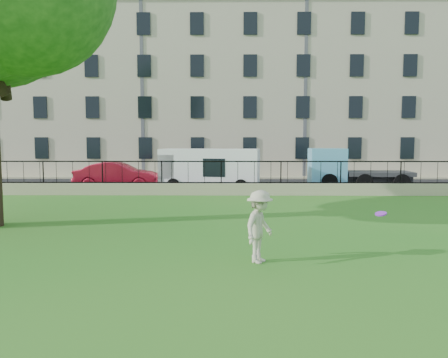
{
  "coord_description": "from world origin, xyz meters",
  "views": [
    {
      "loc": [
        0.38,
        -9.87,
        2.73
      ],
      "look_at": [
        0.23,
        3.5,
        1.56
      ],
      "focal_mm": 35.0,
      "sensor_mm": 36.0,
      "label": 1
    }
  ],
  "objects_px": {
    "frisbee": "(381,214)",
    "white_van": "(210,169)",
    "man": "(260,227)",
    "blue_truck": "(357,168)",
    "red_sedan": "(118,176)"
  },
  "relations": [
    {
      "from": "frisbee",
      "to": "white_van",
      "type": "height_order",
      "value": "white_van"
    },
    {
      "from": "man",
      "to": "white_van",
      "type": "distance_m",
      "value": 14.83
    },
    {
      "from": "frisbee",
      "to": "blue_truck",
      "type": "height_order",
      "value": "blue_truck"
    },
    {
      "from": "blue_truck",
      "to": "red_sedan",
      "type": "bearing_deg",
      "value": -173.03
    },
    {
      "from": "frisbee",
      "to": "white_van",
      "type": "relative_size",
      "value": 0.05
    },
    {
      "from": "man",
      "to": "red_sedan",
      "type": "xyz_separation_m",
      "value": [
        -6.92,
        14.64,
        -0.05
      ]
    },
    {
      "from": "white_van",
      "to": "blue_truck",
      "type": "xyz_separation_m",
      "value": [
        8.48,
        0.91,
        0.01
      ]
    },
    {
      "from": "red_sedan",
      "to": "blue_truck",
      "type": "height_order",
      "value": "blue_truck"
    },
    {
      "from": "man",
      "to": "blue_truck",
      "type": "height_order",
      "value": "blue_truck"
    },
    {
      "from": "white_van",
      "to": "man",
      "type": "bearing_deg",
      "value": -75.52
    },
    {
      "from": "man",
      "to": "red_sedan",
      "type": "bearing_deg",
      "value": 54.77
    },
    {
      "from": "man",
      "to": "frisbee",
      "type": "bearing_deg",
      "value": -47.65
    },
    {
      "from": "man",
      "to": "red_sedan",
      "type": "height_order",
      "value": "man"
    },
    {
      "from": "frisbee",
      "to": "red_sedan",
      "type": "relative_size",
      "value": 0.06
    },
    {
      "from": "red_sedan",
      "to": "blue_truck",
      "type": "xyz_separation_m",
      "value": [
        13.66,
        1.0,
        0.38
      ]
    }
  ]
}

